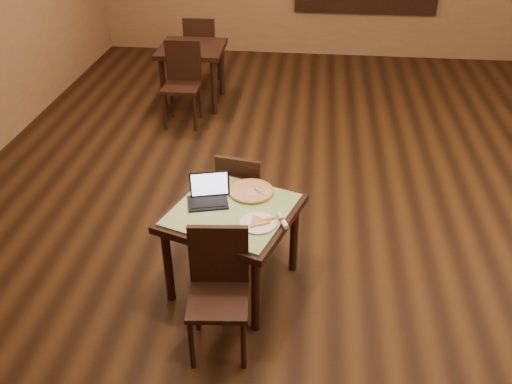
# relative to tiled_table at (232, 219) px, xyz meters

# --- Properties ---
(ground) EXTENTS (10.00, 10.00, 0.00)m
(ground) POSITION_rel_tiled_table_xyz_m (0.84, 1.04, -0.66)
(ground) COLOR black
(ground) RESTS_ON ground
(tiled_table) EXTENTS (1.17, 1.17, 0.76)m
(tiled_table) POSITION_rel_tiled_table_xyz_m (0.00, 0.00, 0.00)
(tiled_table) COLOR black
(tiled_table) RESTS_ON ground
(chair_main_near) EXTENTS (0.46, 0.46, 0.97)m
(chair_main_near) POSITION_rel_tiled_table_xyz_m (-0.01, -0.62, -0.12)
(chair_main_near) COLOR black
(chair_main_near) RESTS_ON ground
(chair_main_far) EXTENTS (0.46, 0.46, 0.91)m
(chair_main_far) POSITION_rel_tiled_table_xyz_m (-0.01, 0.62, -0.15)
(chair_main_far) COLOR black
(chair_main_far) RESTS_ON ground
(laptop) EXTENTS (0.36, 0.32, 0.21)m
(laptop) POSITION_rel_tiled_table_xyz_m (-0.20, 0.10, 0.16)
(laptop) COLOR black
(laptop) RESTS_ON tiled_table
(plate) EXTENTS (0.27, 0.27, 0.01)m
(plate) POSITION_rel_tiled_table_xyz_m (0.22, -0.18, 0.11)
(plate) COLOR white
(plate) RESTS_ON tiled_table
(pizza_slice) EXTENTS (0.25, 0.25, 0.02)m
(pizza_slice) POSITION_rel_tiled_table_xyz_m (0.22, -0.18, 0.13)
(pizza_slice) COLOR #CFC38A
(pizza_slice) RESTS_ON plate
(pizza_pan) EXTENTS (0.32, 0.32, 0.01)m
(pizza_pan) POSITION_rel_tiled_table_xyz_m (0.12, 0.24, 0.11)
(pizza_pan) COLOR silver
(pizza_pan) RESTS_ON tiled_table
(pizza_whole) EXTENTS (0.36, 0.36, 0.03)m
(pizza_whole) POSITION_rel_tiled_table_xyz_m (0.12, 0.24, 0.12)
(pizza_whole) COLOR #CFC38A
(pizza_whole) RESTS_ON pizza_pan
(spatula) EXTENTS (0.26, 0.25, 0.01)m
(spatula) POSITION_rel_tiled_table_xyz_m (0.14, 0.22, 0.13)
(spatula) COLOR silver
(spatula) RESTS_ON pizza_whole
(napkin_roll) EXTENTS (0.10, 0.18, 0.04)m
(napkin_roll) POSITION_rel_tiled_table_xyz_m (0.40, -0.14, 0.12)
(napkin_roll) COLOR white
(napkin_roll) RESTS_ON tiled_table
(other_table_b) EXTENTS (0.88, 0.88, 0.81)m
(other_table_b) POSITION_rel_tiled_table_xyz_m (-1.11, 3.70, 0.02)
(other_table_b) COLOR black
(other_table_b) RESTS_ON ground
(other_table_b_chair_near) EXTENTS (0.46, 0.46, 1.05)m
(other_table_b_chair_near) POSITION_rel_tiled_table_xyz_m (-1.11, 3.09, -0.07)
(other_table_b_chair_near) COLOR black
(other_table_b_chair_near) RESTS_ON ground
(other_table_b_chair_far) EXTENTS (0.46, 0.46, 1.05)m
(other_table_b_chair_far) POSITION_rel_tiled_table_xyz_m (-1.11, 4.32, -0.07)
(other_table_b_chair_far) COLOR black
(other_table_b_chair_far) RESTS_ON ground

